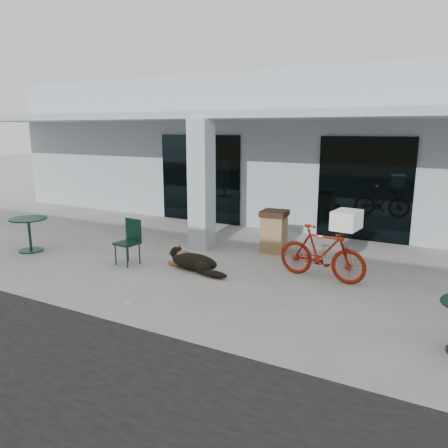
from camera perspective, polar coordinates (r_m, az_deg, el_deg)
The scene contains 13 objects.
ground at distance 8.26m, azimuth -2.29°, elevation -8.16°, with size 80.00×80.00×0.00m, color #B9B6AE.
building at distance 15.66m, azimuth 14.03°, elevation 9.66°, with size 22.00×7.00×4.50m, color #A2B0B7.
storefront_glass_left at distance 13.74m, azimuth -3.16°, elevation 5.91°, with size 2.80×0.06×2.70m, color black.
storefront_glass_right at distance 11.91m, azimuth 17.83°, elevation 4.33°, with size 2.40×0.06×2.70m, color black.
column at distance 10.56m, azimuth -2.96°, elevation 5.10°, with size 0.50×0.50×3.12m, color #A2B0B7.
overhang at distance 10.98m, azimuth 7.53°, elevation 13.92°, with size 22.00×2.80×0.18m, color #A2B0B7.
bicycle at distance 8.71m, azimuth 12.66°, elevation -3.69°, with size 0.50×1.77×1.06m, color maroon.
laundry_basket at distance 8.40m, azimuth 15.72°, elevation 0.51°, with size 0.59×0.44×0.35m, color white.
dog at distance 9.11m, azimuth -3.92°, elevation -4.82°, with size 1.24×0.41×0.41m, color black, non-canonical shape.
cup_near_dog at distance 7.46m, azimuth -12.50°, elevation -10.36°, with size 0.08×0.08×0.11m, color white.
cafe_table_near at distance 11.44m, azimuth -24.04°, elevation -1.29°, with size 0.86×0.86×0.81m, color #133829, non-canonical shape.
cafe_chair_near at distance 9.63m, azimuth -12.55°, elevation -2.38°, with size 0.44×0.49×0.98m, color #133829, non-canonical shape.
trash_receptacle at distance 10.44m, azimuth 6.54°, elevation -0.96°, with size 0.59×0.59×1.01m, color olive, non-canonical shape.
Camera 1 is at (3.98, -6.63, 2.90)m, focal length 35.00 mm.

